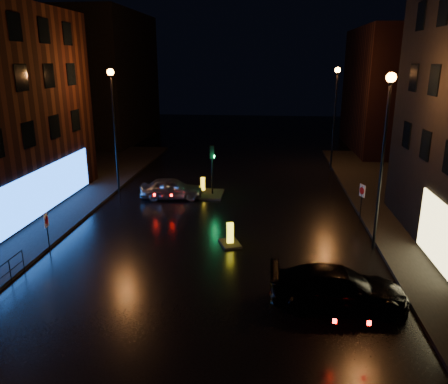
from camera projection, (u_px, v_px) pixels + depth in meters
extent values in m
plane|color=black|center=(197.00, 305.00, 16.51)|extent=(120.00, 120.00, 0.00)
cube|color=black|center=(106.00, 78.00, 49.39)|extent=(8.00, 16.00, 14.00)
cube|color=black|center=(395.00, 90.00, 43.80)|extent=(8.00, 14.00, 12.00)
cylinder|color=black|center=(115.00, 136.00, 29.45)|extent=(0.14, 0.14, 8.00)
cylinder|color=black|center=(111.00, 74.00, 28.30)|extent=(0.20, 0.20, 0.25)
sphere|color=orange|center=(110.00, 72.00, 28.25)|extent=(0.44, 0.44, 0.44)
cylinder|color=black|center=(381.00, 169.00, 20.31)|extent=(0.14, 0.14, 8.00)
cylinder|color=black|center=(391.00, 81.00, 19.15)|extent=(0.20, 0.20, 0.25)
sphere|color=orange|center=(391.00, 77.00, 19.11)|extent=(0.44, 0.44, 0.44)
cylinder|color=black|center=(334.00, 123.00, 35.55)|extent=(0.14, 0.14, 8.00)
cylinder|color=black|center=(338.00, 72.00, 34.39)|extent=(0.20, 0.20, 0.25)
sphere|color=orange|center=(338.00, 70.00, 34.35)|extent=(0.44, 0.44, 0.44)
cube|color=black|center=(212.00, 194.00, 29.94)|extent=(1.40, 2.40, 0.12)
cylinder|color=black|center=(212.00, 175.00, 29.55)|extent=(0.12, 0.12, 2.80)
cube|color=black|center=(212.00, 152.00, 29.09)|extent=(0.28, 0.22, 0.90)
cylinder|color=#0CFF59|center=(214.00, 156.00, 29.16)|extent=(0.05, 0.18, 0.18)
cylinder|color=black|center=(23.00, 260.00, 19.05)|extent=(0.04, 0.04, 1.00)
imported|color=#A3A7AB|center=(172.00, 188.00, 29.03)|extent=(4.29, 2.15, 1.41)
imported|color=black|center=(338.00, 288.00, 16.25)|extent=(5.11, 2.08, 1.48)
cube|color=black|center=(230.00, 243.00, 21.89)|extent=(1.30, 1.55, 0.11)
cube|color=yellow|center=(230.00, 233.00, 21.73)|extent=(0.36, 0.30, 1.10)
cube|color=black|center=(230.00, 233.00, 21.73)|extent=(0.32, 0.14, 0.66)
cube|color=black|center=(203.00, 191.00, 30.76)|extent=(0.87, 1.24, 0.10)
cube|color=yellow|center=(203.00, 184.00, 30.62)|extent=(0.29, 0.20, 0.98)
cube|color=black|center=(203.00, 184.00, 30.62)|extent=(0.30, 0.04, 0.59)
cylinder|color=black|center=(48.00, 234.00, 20.62)|extent=(0.05, 0.05, 1.96)
cube|color=white|center=(46.00, 220.00, 20.41)|extent=(0.13, 0.49, 0.67)
cylinder|color=#B20C0C|center=(47.00, 220.00, 20.42)|extent=(0.09, 0.39, 0.39)
cylinder|color=black|center=(361.00, 203.00, 24.90)|extent=(0.06, 0.06, 2.09)
cube|color=silver|center=(362.00, 191.00, 24.68)|extent=(0.23, 0.50, 0.71)
cylinder|color=#B20C0C|center=(362.00, 191.00, 24.67)|extent=(0.17, 0.40, 0.42)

